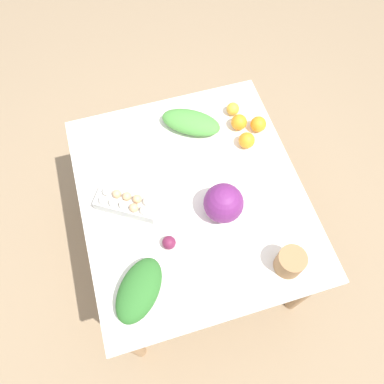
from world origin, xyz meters
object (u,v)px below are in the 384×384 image
(orange_0, at_px, (239,122))
(orange_3, at_px, (258,124))
(greens_bunch_scallion, at_px, (191,122))
(beet_root, at_px, (169,243))
(orange_1, at_px, (233,109))
(cabbage_purple, at_px, (223,203))
(orange_2, at_px, (247,140))
(greens_bunch_dandelion, at_px, (139,290))
(paper_bag, at_px, (290,262))
(egg_carton, at_px, (126,204))

(orange_0, height_order, orange_3, same)
(greens_bunch_scallion, bearing_deg, orange_0, -105.58)
(beet_root, distance_m, orange_3, 0.77)
(orange_0, relative_size, orange_1, 1.21)
(cabbage_purple, distance_m, beet_root, 0.29)
(beet_root, distance_m, orange_2, 0.65)
(orange_2, bearing_deg, beet_root, 128.39)
(greens_bunch_scallion, height_order, orange_2, greens_bunch_scallion)
(orange_1, bearing_deg, greens_bunch_scallion, 97.07)
(greens_bunch_dandelion, bearing_deg, orange_2, -49.92)
(cabbage_purple, xyz_separation_m, orange_0, (0.43, -0.23, -0.05))
(paper_bag, bearing_deg, cabbage_purple, 30.02)
(greens_bunch_dandelion, height_order, orange_3, greens_bunch_dandelion)
(paper_bag, bearing_deg, orange_2, -4.06)
(paper_bag, height_order, orange_1, paper_bag)
(greens_bunch_scallion, xyz_separation_m, orange_2, (-0.18, -0.24, -0.00))
(beet_root, height_order, orange_2, orange_2)
(greens_bunch_dandelion, distance_m, beet_root, 0.24)
(paper_bag, relative_size, greens_bunch_dandelion, 0.42)
(beet_root, relative_size, orange_0, 0.75)
(greens_bunch_dandelion, bearing_deg, paper_bag, -96.22)
(greens_bunch_scallion, bearing_deg, orange_3, -107.89)
(greens_bunch_scallion, bearing_deg, orange_2, -127.71)
(egg_carton, bearing_deg, greens_bunch_scallion, -107.74)
(egg_carton, distance_m, orange_1, 0.75)
(greens_bunch_scallion, height_order, orange_1, greens_bunch_scallion)
(beet_root, relative_size, orange_2, 0.75)
(orange_1, bearing_deg, cabbage_purple, 156.01)
(cabbage_purple, height_order, greens_bunch_dandelion, cabbage_purple)
(greens_bunch_dandelion, bearing_deg, greens_bunch_scallion, -30.42)
(orange_3, bearing_deg, orange_2, 130.03)
(paper_bag, distance_m, orange_3, 0.73)
(greens_bunch_dandelion, height_order, orange_2, greens_bunch_dandelion)
(orange_1, xyz_separation_m, orange_2, (-0.21, 0.00, 0.01))
(cabbage_purple, xyz_separation_m, orange_2, (0.31, -0.23, -0.05))
(egg_carton, relative_size, greens_bunch_scallion, 0.97)
(greens_bunch_dandelion, relative_size, orange_3, 3.48)
(cabbage_purple, relative_size, paper_bag, 1.50)
(cabbage_purple, relative_size, orange_2, 2.21)
(beet_root, bearing_deg, orange_2, -51.61)
(egg_carton, height_order, paper_bag, paper_bag)
(egg_carton, distance_m, greens_bunch_dandelion, 0.40)
(greens_bunch_scallion, height_order, greens_bunch_dandelion, greens_bunch_dandelion)
(orange_1, bearing_deg, paper_bag, 176.81)
(egg_carton, relative_size, orange_0, 3.59)
(paper_bag, height_order, orange_3, paper_bag)
(orange_0, bearing_deg, orange_3, -113.67)
(cabbage_purple, xyz_separation_m, beet_root, (-0.09, 0.28, -0.06))
(greens_bunch_dandelion, bearing_deg, orange_1, -41.00)
(cabbage_purple, relative_size, egg_carton, 0.61)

